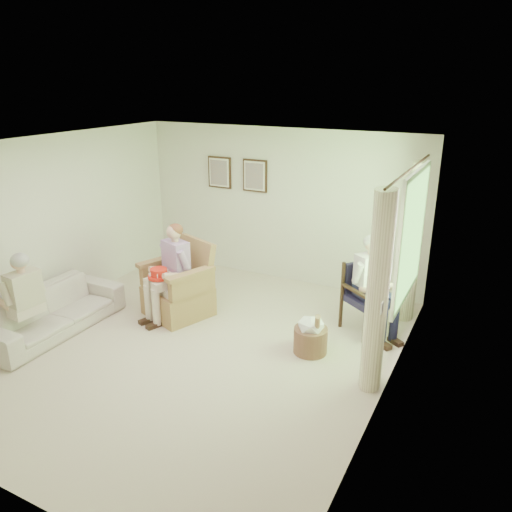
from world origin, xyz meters
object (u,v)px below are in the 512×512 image
Objects in this scene: wood_armchair at (372,294)px; person_dark at (370,280)px; person_wicker at (172,266)px; person_sofa at (20,296)px; wicker_armchair at (179,292)px; hatbox at (311,335)px; sofa at (53,311)px; red_hat at (159,274)px.

wood_armchair is 0.70× the size of person_dark.
person_wicker is 1.10× the size of person_sofa.
wicker_armchair is 2.78m from person_dark.
wood_armchair is 1.48× the size of hatbox.
person_wicker is at bearing -48.20° from sofa.
wicker_armchair is 0.82× the size of person_dark.
wicker_armchair reaches higher than wood_armchair.
person_dark reaches higher than wicker_armchair.
person_wicker is 4.47× the size of red_hat.
hatbox is at bearing -174.93° from person_dark.
person_wicker is at bearing -69.82° from wicker_armchair.
wicker_armchair is 0.88× the size of person_sofa.
wicker_armchair reaches higher than sofa.
wicker_armchair is at bearing 149.59° from person_sofa.
person_wicker is (-0.00, -0.15, 0.46)m from wicker_armchair.
person_sofa is (-1.24, -1.71, 0.36)m from wicker_armchair.
person_sofa is (-3.90, -2.56, 0.19)m from wood_armchair.
sofa is at bearing -174.34° from person_sofa.
person_sofa is at bearing -155.58° from hatbox.
wood_armchair is at bearing 23.32° from red_hat.
sofa is 1.47× the size of person_wicker.
wicker_armchair is 2.17m from hatbox.
sofa is (-1.24, -1.26, -0.05)m from wicker_armchair.
person_wicker reaches higher than hatbox.
person_dark is (2.66, 0.84, -0.02)m from person_wicker.
red_hat is 2.30m from hatbox.
sofa is 4.39m from person_dark.
red_hat is at bearing -175.66° from hatbox.
person_wicker is 2.16× the size of hatbox.
red_hat is at bearing -84.90° from wicker_armchair.
person_wicker is 2.00m from person_sofa.
wood_armchair is 0.75× the size of person_sofa.
wicker_armchair is at bearing -44.67° from sofa.
wicker_armchair is 2.79m from wood_armchair.
person_wicker is at bearing 147.12° from person_sofa.
red_hat is at bearing -51.29° from sofa.
person_wicker is at bearing 64.36° from red_hat.
red_hat is (1.15, 0.92, 0.44)m from sofa.
wood_armchair is at bearing -61.60° from sofa.
wood_armchair is 0.47× the size of sofa.
wicker_armchair is at bearing 139.98° from person_dark.
person_sofa is 3.76m from hatbox.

